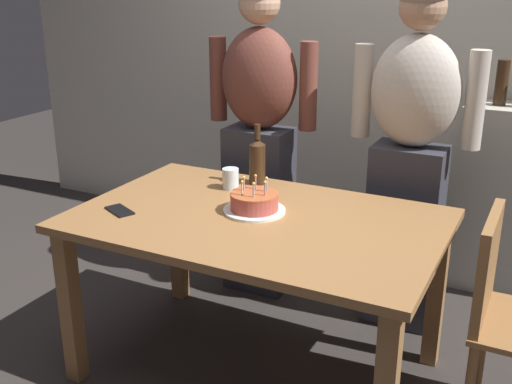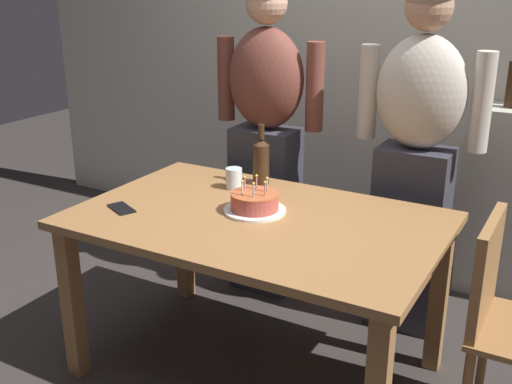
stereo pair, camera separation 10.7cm
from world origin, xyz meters
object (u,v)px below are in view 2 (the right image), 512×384
Objects in this scene: cell_phone at (121,208)px; wine_bottle at (261,160)px; water_glass_near at (234,178)px; birthday_cake at (255,203)px; person_woman_cardigan at (416,158)px; person_man_bearded at (266,137)px; dining_chair at (510,316)px.

wine_bottle is at bearing 84.86° from cell_phone.
wine_bottle is at bearing 58.34° from water_glass_near.
wine_bottle is (-0.16, 0.34, 0.08)m from birthday_cake.
wine_bottle is 0.72m from person_woman_cardigan.
cell_phone is at bearing 78.43° from person_man_bearded.
person_man_bearded is at bearing 100.26° from water_glass_near.
water_glass_near is 0.48m from person_man_bearded.
birthday_cake is 0.57m from cell_phone.
cell_phone is at bearing -153.48° from birthday_cake.
person_man_bearded is (-0.32, 0.68, 0.09)m from birthday_cake.
water_glass_near is (-0.23, 0.22, 0.01)m from birthday_cake.
person_man_bearded is (-0.08, 0.46, 0.09)m from water_glass_near.
person_man_bearded reaches higher than birthday_cake.
person_man_bearded reaches higher than dining_chair.
cell_phone is at bearing -120.63° from wine_bottle.
dining_chair is (0.55, -0.63, -0.36)m from person_woman_cardigan.
person_man_bearded is 1.00× the size of person_woman_cardigan.
person_woman_cardigan is (0.80, 0.00, 0.00)m from person_man_bearded.
wine_bottle reaches higher than water_glass_near.
cell_phone is (-0.27, -0.47, -0.04)m from water_glass_near.
dining_chair is (1.03, 0.05, -0.26)m from birthday_cake.
person_man_bearded is at bearing 115.05° from birthday_cake.
water_glass_near is 0.34× the size of wine_bottle.
water_glass_near is 0.86m from person_woman_cardigan.
birthday_cake is 0.16× the size of person_man_bearded.
birthday_cake reaches higher than cell_phone.
person_woman_cardigan is at bearing 41.20° from dining_chair.
water_glass_near is 0.54m from cell_phone.
water_glass_near is at bearing 100.26° from person_man_bearded.
wine_bottle is at bearing 76.34° from dining_chair.
cell_phone is 0.96m from person_man_bearded.
wine_bottle is 0.17× the size of person_woman_cardigan.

